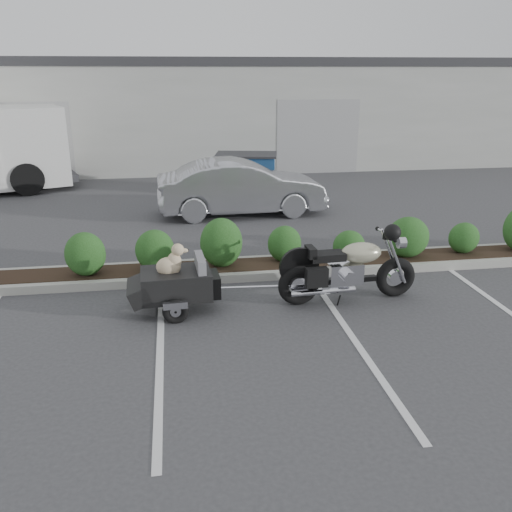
{
  "coord_description": "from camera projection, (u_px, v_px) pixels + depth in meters",
  "views": [
    {
      "loc": [
        -1.2,
        -7.21,
        3.61
      ],
      "look_at": [
        0.05,
        0.96,
        0.75
      ],
      "focal_mm": 38.0,
      "sensor_mm": 36.0,
      "label": 1
    }
  ],
  "objects": [
    {
      "name": "ground",
      "position": [
        262.0,
        324.0,
        8.09
      ],
      "size": [
        90.0,
        90.0,
        0.0
      ],
      "primitive_type": "plane",
      "color": "#38383A",
      "rests_on": "ground"
    },
    {
      "name": "planter_kerb",
      "position": [
        295.0,
        266.0,
        10.26
      ],
      "size": [
        12.0,
        1.0,
        0.15
      ],
      "primitive_type": "cube",
      "color": "#9E9E93",
      "rests_on": "ground"
    },
    {
      "name": "building",
      "position": [
        198.0,
        108.0,
        23.31
      ],
      "size": [
        26.0,
        10.0,
        4.0
      ],
      "primitive_type": "cube",
      "color": "#9EA099",
      "rests_on": "ground"
    },
    {
      "name": "motorcycle",
      "position": [
        349.0,
        270.0,
        8.74
      ],
      "size": [
        2.36,
        0.8,
        1.35
      ],
      "rotation": [
        0.0,
        0.0,
        0.05
      ],
      "color": "black",
      "rests_on": "ground"
    },
    {
      "name": "pet_trailer",
      "position": [
        175.0,
        283.0,
        8.39
      ],
      "size": [
        1.88,
        1.05,
        1.12
      ],
      "rotation": [
        0.0,
        0.0,
        0.05
      ],
      "color": "black",
      "rests_on": "ground"
    },
    {
      "name": "sedan",
      "position": [
        241.0,
        188.0,
        13.99
      ],
      "size": [
        4.36,
        1.67,
        1.42
      ],
      "primitive_type": "imported",
      "rotation": [
        0.0,
        0.0,
        1.61
      ],
      "color": "#AAAAB1",
      "rests_on": "ground"
    },
    {
      "name": "dumpster",
      "position": [
        246.0,
        173.0,
        16.48
      ],
      "size": [
        2.03,
        1.58,
        1.2
      ],
      "rotation": [
        0.0,
        0.0,
        -0.2
      ],
      "color": "navy",
      "rests_on": "ground"
    }
  ]
}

